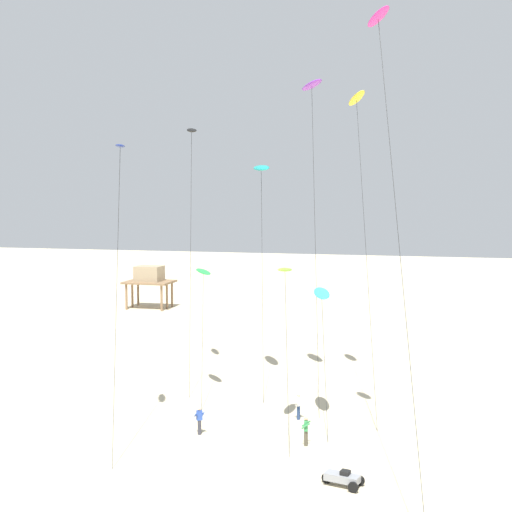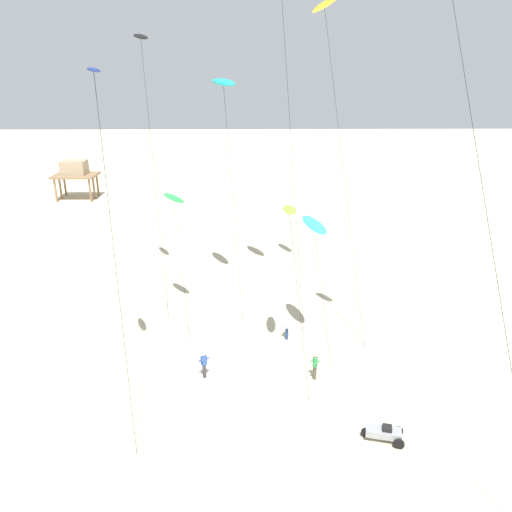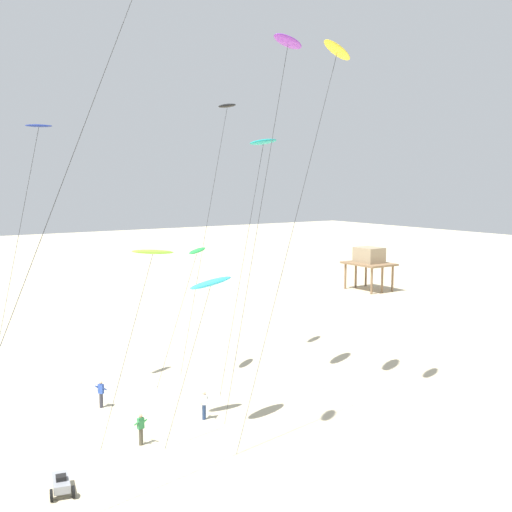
{
  "view_description": "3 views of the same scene",
  "coord_description": "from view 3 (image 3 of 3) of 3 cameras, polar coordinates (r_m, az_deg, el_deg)",
  "views": [
    {
      "loc": [
        10.59,
        -35.65,
        14.14
      ],
      "look_at": [
        0.41,
        3.74,
        10.6
      ],
      "focal_mm": 48.72,
      "sensor_mm": 36.0,
      "label": 1
    },
    {
      "loc": [
        -0.05,
        -21.34,
        16.9
      ],
      "look_at": [
        0.39,
        6.12,
        6.2
      ],
      "focal_mm": 33.5,
      "sensor_mm": 36.0,
      "label": 2
    },
    {
      "loc": [
        33.62,
        -10.77,
        13.7
      ],
      "look_at": [
        5.0,
        8.45,
        9.58
      ],
      "focal_mm": 45.15,
      "sensor_mm": 36.0,
      "label": 3
    }
  ],
  "objects": [
    {
      "name": "kite_yellow",
      "position": [
        38.37,
        7.15,
        17.38
      ],
      "size": [
        3.4,
        9.92,
        21.47
      ],
      "color": "yellow",
      "rests_on": "ground"
    },
    {
      "name": "kite_green",
      "position": [
        44.42,
        -5.24,
        0.38
      ],
      "size": [
        2.13,
        4.92,
        9.02
      ],
      "color": "green",
      "rests_on": "ground"
    },
    {
      "name": "beach_buggy",
      "position": [
        31.19,
        -16.88,
        -18.68
      ],
      "size": [
        2.13,
        1.26,
        0.82
      ],
      "color": "gray",
      "rests_on": "ground"
    },
    {
      "name": "kite_black",
      "position": [
        48.12,
        -2.62,
        12.86
      ],
      "size": [
        2.28,
        6.04,
        19.38
      ],
      "color": "black",
      "rests_on": "ground"
    },
    {
      "name": "kite_navy",
      "position": [
        41.73,
        -18.8,
        10.26
      ],
      "size": [
        1.84,
        5.12,
        17.09
      ],
      "color": "navy",
      "rests_on": "ground"
    },
    {
      "name": "kite_flyer_nearest",
      "position": [
        40.69,
        -13.57,
        -11.73
      ],
      "size": [
        0.71,
        0.71,
        1.67
      ],
      "color": "#33333D",
      "rests_on": "ground"
    },
    {
      "name": "stilt_house",
      "position": [
        80.71,
        9.98,
        -0.23
      ],
      "size": [
        5.85,
        4.38,
        5.34
      ],
      "color": "#846647",
      "rests_on": "ground"
    },
    {
      "name": "kite_lime",
      "position": [
        34.83,
        -9.16,
        0.22
      ],
      "size": [
        1.41,
        4.82,
        10.07
      ],
      "color": "#8CD833",
      "rests_on": "ground"
    },
    {
      "name": "kite_purple",
      "position": [
        40.07,
        2.83,
        18.27
      ],
      "size": [
        2.84,
        7.22,
        22.16
      ],
      "color": "purple",
      "rests_on": "ground"
    },
    {
      "name": "kite_teal",
      "position": [
        42.97,
        0.65,
        9.97
      ],
      "size": [
        2.43,
        5.91,
        16.57
      ],
      "color": "teal",
      "rests_on": "ground"
    },
    {
      "name": "kite_flyer_middle",
      "position": [
        37.89,
        -4.63,
        -12.97
      ],
      "size": [
        0.71,
        0.72,
        1.67
      ],
      "color": "navy",
      "rests_on": "ground"
    },
    {
      "name": "ground_plane",
      "position": [
        37.87,
        -15.52,
        -14.66
      ],
      "size": [
        260.0,
        260.0,
        0.0
      ],
      "primitive_type": "plane",
      "color": "beige"
    },
    {
      "name": "kite_flyer_furthest",
      "position": [
        34.95,
        -10.17,
        -14.8
      ],
      "size": [
        0.56,
        0.58,
        1.67
      ],
      "color": "#4C4738",
      "rests_on": "ground"
    },
    {
      "name": "kite_cyan",
      "position": [
        34.66,
        -4.03,
        -2.42
      ],
      "size": [
        1.86,
        4.96,
        8.51
      ],
      "color": "#33BFE0",
      "rests_on": "ground"
    }
  ]
}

